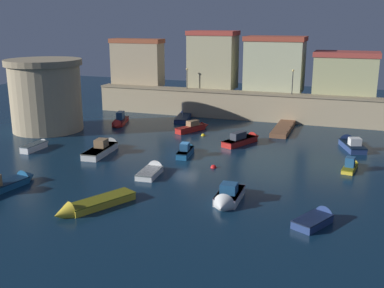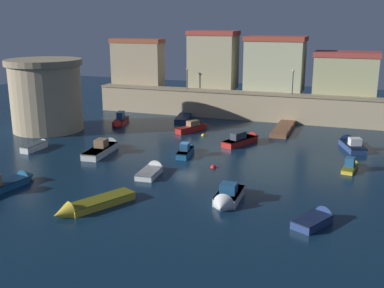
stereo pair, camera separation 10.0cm
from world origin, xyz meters
The scene contains 23 objects.
ground_plane centered at (0.00, 0.00, 0.00)m, with size 123.06×123.06×0.00m, color #0C2338.
quay_wall centered at (0.00, 21.64, 2.13)m, with size 45.38×2.55×4.23m.
old_town_backdrop centered at (1.76, 25.29, 8.00)m, with size 42.73×6.06×9.16m.
fortress_tower centered at (-22.40, 5.36, 4.93)m, with size 10.22×10.22×9.74m.
pier_dock centered at (8.48, 15.88, 0.30)m, with size 2.17×9.27×0.70m.
quay_lamp_0 centered at (-7.82, 21.64, 6.41)m, with size 0.32×0.32×3.25m.
quay_lamp_1 centered at (8.64, 21.64, 6.63)m, with size 0.32×0.32×3.63m.
moored_boat_0 centered at (-1.00, -6.92, 0.31)m, with size 2.03×4.59×1.62m.
moored_boat_1 centered at (17.68, 1.29, 0.40)m, with size 1.72×4.43×1.73m.
moored_boat_2 centered at (-9.49, -1.72, 0.50)m, with size 2.44×7.47×2.17m.
moored_boat_3 centered at (-17.65, -3.29, 0.42)m, with size 1.19×4.63×1.10m.
moored_boat_4 centered at (-2.09, -16.93, 0.35)m, with size 4.74×7.15×1.60m.
moored_boat_5 centered at (-11.84, -15.10, 0.45)m, with size 2.69×7.20×2.18m.
moored_boat_6 centered at (-7.37, 19.19, 0.31)m, with size 3.12×7.21×3.34m.
moored_boat_7 centered at (-0.13, 0.55, 0.49)m, with size 1.73×5.01×1.75m.
moored_boat_8 centered at (-3.16, 11.74, 0.52)m, with size 3.59×5.96×1.65m.
moored_boat_9 centered at (4.87, 7.65, 0.50)m, with size 4.10×6.72×1.95m.
moored_boat_10 centered at (17.36, 10.07, 0.45)m, with size 3.75×6.43×2.09m.
moored_boat_11 centered at (15.62, -13.27, 0.34)m, with size 3.31×4.45×1.55m.
moored_boat_12 centered at (-14.65, 11.56, 0.51)m, with size 3.13×6.29×2.14m.
moored_boat_13 centered at (8.13, -11.90, 0.49)m, with size 2.03×5.18×2.11m.
mooring_buoy_0 centered at (4.25, -3.12, 0.00)m, with size 0.64×0.64×0.64m, color red.
mooring_buoy_1 centered at (-1.05, 9.45, 0.00)m, with size 0.58×0.58×0.58m, color yellow.
Camera 1 is at (17.48, -46.85, 14.96)m, focal length 43.19 mm.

